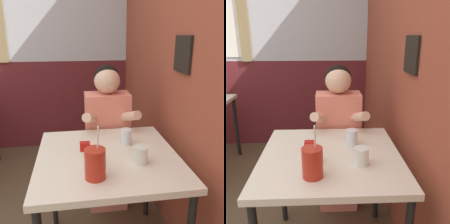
% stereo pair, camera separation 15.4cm
% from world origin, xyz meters
% --- Properties ---
extents(brick_wall_right, '(0.08, 4.29, 2.70)m').
position_xyz_m(brick_wall_right, '(1.45, 1.14, 1.35)').
color(brick_wall_right, brown).
rests_on(brick_wall_right, ground_plane).
extents(back_wall, '(5.83, 0.09, 2.70)m').
position_xyz_m(back_wall, '(-0.02, 2.32, 1.36)').
color(back_wall, silver).
rests_on(back_wall, ground_plane).
extents(main_table, '(0.80, 0.80, 0.75)m').
position_xyz_m(main_table, '(0.93, 0.44, 0.67)').
color(main_table, beige).
rests_on(main_table, ground_plane).
extents(person_seated, '(0.42, 0.40, 1.20)m').
position_xyz_m(person_seated, '(1.00, 0.97, 0.63)').
color(person_seated, '#EA7F6B').
rests_on(person_seated, ground_plane).
extents(cocktail_pitcher, '(0.10, 0.10, 0.27)m').
position_xyz_m(cocktail_pitcher, '(0.84, 0.21, 0.83)').
color(cocktail_pitcher, '#B22819').
rests_on(cocktail_pitcher, main_table).
extents(glass_near_pitcher, '(0.07, 0.07, 0.10)m').
position_xyz_m(glass_near_pitcher, '(1.06, 0.57, 0.80)').
color(glass_near_pitcher, silver).
rests_on(glass_near_pitcher, main_table).
extents(glass_center, '(0.08, 0.08, 0.09)m').
position_xyz_m(glass_center, '(1.09, 0.32, 0.80)').
color(glass_center, silver).
rests_on(glass_center, main_table).
extents(condiment_ketchup, '(0.06, 0.04, 0.05)m').
position_xyz_m(condiment_ketchup, '(0.80, 0.52, 0.78)').
color(condiment_ketchup, '#B7140F').
rests_on(condiment_ketchup, main_table).
extents(condiment_mustard, '(0.06, 0.04, 0.05)m').
position_xyz_m(condiment_mustard, '(0.85, 0.35, 0.78)').
color(condiment_mustard, yellow).
rests_on(condiment_mustard, main_table).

